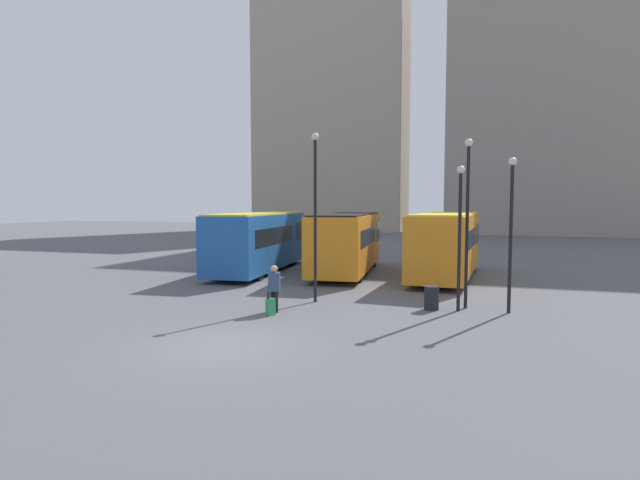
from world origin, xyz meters
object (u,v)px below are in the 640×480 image
Objects in this scene: trash_bin at (431,298)px; bus_0 at (259,240)px; suitcase at (271,307)px; lamp_post_2 at (460,225)px; bus_2 at (446,243)px; bus_1 at (347,241)px; lamp_post_1 at (467,210)px; lamp_post_3 at (315,205)px; traveler at (274,284)px; lamp_post_0 at (511,222)px.

bus_0 is at bearing 143.08° from trash_bin.
lamp_post_2 is at bearing -45.77° from suitcase.
lamp_post_2 is (0.83, -8.01, 1.25)m from bus_2.
bus_2 is at bearing 89.36° from trash_bin.
bus_1 is at bearing 121.66° from trash_bin.
lamp_post_2 is at bearing -112.89° from lamp_post_1.
suitcase is 4.45m from lamp_post_3.
bus_1 is 10.51m from traveler.
bus_1 is 11.62× the size of trash_bin.
lamp_post_3 is at bearing 154.23° from bus_2.
lamp_post_0 reaches higher than bus_2.
suitcase is at bearing 175.68° from bus_1.
suitcase is (-5.24, -10.62, -1.49)m from bus_2.
bus_1 is at bearing 95.42° from lamp_post_3.
lamp_post_3 is (0.80, 2.20, 2.77)m from traveler.
trash_bin is (5.22, 2.05, -0.56)m from traveler.
bus_0 reaches higher than suitcase.
bus_0 is 10.14m from bus_2.
bus_2 reaches higher than bus_1.
bus_0 is 9.50m from lamp_post_3.
lamp_post_1 is at bearing -46.36° from traveler.
bus_0 is at bearing 46.77° from suitcase.
bus_1 is at bearing 133.65° from lamp_post_0.
bus_1 is at bearing 20.84° from traveler.
lamp_post_1 is (-1.45, 0.37, 0.38)m from lamp_post_0.
lamp_post_0 is at bearing -124.37° from bus_0.
lamp_post_3 is at bearing -147.13° from bus_0.
traveler is (-5.31, -10.11, -0.80)m from bus_2.
lamp_post_1 is (6.36, -7.82, 1.79)m from bus_1.
lamp_post_1 is at bearing -42.30° from suitcase.
lamp_post_0 is (7.81, -8.19, 1.41)m from bus_1.
lamp_post_3 is at bearing -175.21° from lamp_post_1.
lamp_post_1 reaches higher than traveler.
trash_bin is (-2.61, -0.24, -2.75)m from lamp_post_0.
traveler is 5.63m from trash_bin.
lamp_post_3 reaches higher than suitcase.
lamp_post_0 is (2.52, -7.82, 1.39)m from bus_2.
lamp_post_2 reaches higher than traveler.
bus_0 is 1.57× the size of lamp_post_3.
bus_2 is at bearing 107.89° from lamp_post_0.
lamp_post_1 is at bearing -167.92° from bus_2.
lamp_post_2 reaches higher than bus_1.
bus_0 is 14.67m from lamp_post_0.
bus_0 is at bearing 47.61° from traveler.
lamp_post_0 is 1.54m from lamp_post_1.
traveler is (4.82, -9.60, -0.79)m from bus_0.
bus_1 is 11.77× the size of suitcase.
traveler is 0.31× the size of lamp_post_0.
lamp_post_1 is (6.38, 2.67, 2.57)m from traveler.
lamp_post_3 is 7.61× the size of trash_bin.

